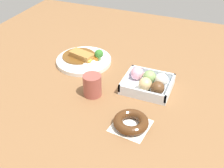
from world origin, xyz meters
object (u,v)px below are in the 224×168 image
at_px(curry_plate, 84,59).
at_px(coffee_mug, 92,85).
at_px(donut_box, 149,83).
at_px(chocolate_ring_donut, 131,122).

xyz_separation_m(curry_plate, coffee_mug, (-0.14, 0.20, 0.03)).
xyz_separation_m(donut_box, chocolate_ring_donut, (-0.01, 0.23, -0.01)).
distance_m(curry_plate, coffee_mug, 0.25).
bearing_deg(chocolate_ring_donut, coffee_mug, -29.74).
bearing_deg(chocolate_ring_donut, curry_plate, -43.36).
distance_m(curry_plate, donut_box, 0.34).
distance_m(donut_box, chocolate_ring_donut, 0.23).
bearing_deg(donut_box, curry_plate, -14.54).
relative_size(curry_plate, donut_box, 1.33).
xyz_separation_m(curry_plate, donut_box, (-0.33, 0.08, 0.01)).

